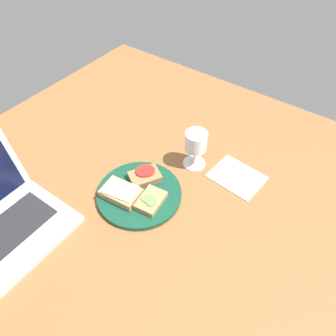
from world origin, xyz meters
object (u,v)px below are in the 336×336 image
Objects in this scene: sandwich_with_tomato at (145,176)px; wine_glass at (196,143)px; sandwich_with_cucumber at (151,201)px; napkin at (237,177)px; plate at (139,194)px; sandwich_with_cheese at (121,192)px.

sandwich_with_tomato is 0.86× the size of wine_glass.
sandwich_with_cucumber is 29.11cm from napkin.
sandwich_with_tomato is at bearing 19.74° from plate.
napkin is at bearing -40.68° from plate.
wine_glass is (20.92, -6.15, 8.24)cm from plate.
sandwich_with_tomato is 9.40cm from sandwich_with_cheese.
sandwich_with_cucumber is (-1.05, -5.25, 1.79)cm from plate.
sandwich_with_cheese is 0.76× the size of napkin.
sandwich_with_cheese is 0.91× the size of wine_glass.
sandwich_with_cheese is 36.70cm from napkin.
plate reaches higher than napkin.
wine_glass is at bearing 101.08° from napkin.
sandwich_with_tomato is 0.94× the size of sandwich_with_cheese.
wine_glass is (21.97, -0.91, 6.45)cm from sandwich_with_cucumber.
sandwich_with_cheese reaches higher than sandwich_with_cucumber.
sandwich_with_cheese is (-2.99, 8.72, 0.44)cm from sandwich_with_cucumber.
napkin is at bearing -31.43° from sandwich_with_cucumber.
napkin is (27.75, -23.85, -2.83)cm from sandwich_with_cheese.
napkin is at bearing -40.68° from sandwich_with_cheese.
sandwich_with_tomato is (6.27, 7.12, 0.41)cm from sandwich_with_cucumber.
sandwich_with_cucumber is at bearing 148.57° from napkin.
wine_glass reaches higher than plate.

